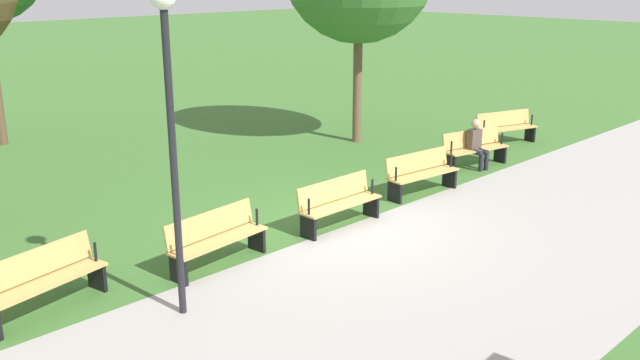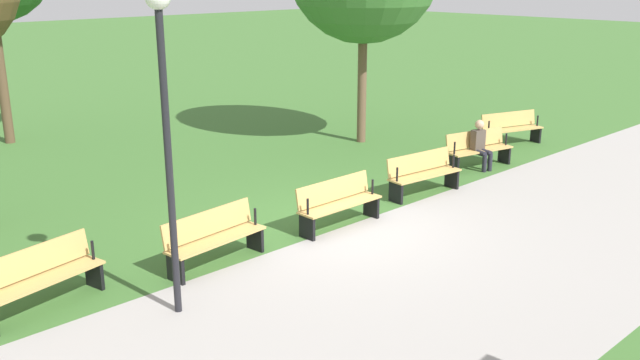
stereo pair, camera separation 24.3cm
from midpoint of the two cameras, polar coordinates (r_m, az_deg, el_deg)
The scene contains 10 objects.
ground_plane at distance 12.91m, azimuth 1.21°, elevation -3.92°, with size 120.00×120.00×0.00m, color #3D6B2D.
path_paving at distance 11.31m, azimuth 11.26°, elevation -7.35°, with size 30.87×5.40×0.01m, color #A39E99.
bench_0 at distance 19.70m, azimuth 14.85°, elevation 4.28°, with size 1.87×1.01×0.89m.
bench_1 at distance 17.18m, azimuth 12.32°, elevation 2.66°, with size 1.87×0.84×0.89m.
bench_2 at distance 14.83m, azimuth 7.95°, elevation 0.64°, with size 1.85×0.66×0.89m.
bench_3 at distance 12.79m, azimuth 1.00°, elevation -1.85°, with size 1.81×0.47×0.89m.
bench_4 at distance 11.25m, azimuth -9.24°, elevation -4.76°, with size 1.85×0.66×0.89m.
bench_5 at distance 10.46m, azimuth -22.68°, elevation -7.63°, with size 1.87×0.84×0.89m.
person_seated at distance 16.99m, azimuth 12.52°, elevation 3.05°, with size 0.41×0.57×1.20m.
lamp_post at distance 9.05m, azimuth -13.17°, elevation 6.72°, with size 0.32×0.32×4.45m.
Camera 1 is at (8.73, 8.33, 4.59)m, focal length 38.49 mm.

